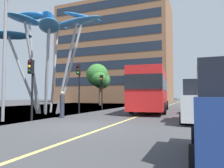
# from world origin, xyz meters

# --- Properties ---
(ground) EXTENTS (120.00, 240.00, 0.10)m
(ground) POSITION_xyz_m (-0.74, 0.00, -0.05)
(ground) COLOR #424244
(red_bus) EXTENTS (3.64, 11.29, 3.84)m
(red_bus) POSITION_xyz_m (1.17, 10.73, 2.10)
(red_bus) COLOR red
(red_bus) RESTS_ON ground
(leaf_sculpture) EXTENTS (8.89, 8.06, 9.15)m
(leaf_sculpture) POSITION_xyz_m (-6.60, 5.67, 7.09)
(leaf_sculpture) COLOR #9EA0A5
(leaf_sculpture) RESTS_ON ground
(traffic_light_kerb_near) EXTENTS (0.28, 0.42, 3.52)m
(traffic_light_kerb_near) POSITION_xyz_m (-3.82, 0.71, 2.56)
(traffic_light_kerb_near) COLOR black
(traffic_light_kerb_near) RESTS_ON ground
(traffic_light_kerb_far) EXTENTS (0.28, 0.42, 3.99)m
(traffic_light_kerb_far) POSITION_xyz_m (-3.85, 6.12, 2.88)
(traffic_light_kerb_far) COLOR black
(traffic_light_kerb_far) RESTS_ON ground
(traffic_light_island_mid) EXTENTS (0.28, 0.42, 3.57)m
(traffic_light_island_mid) POSITION_xyz_m (-3.79, 10.55, 2.59)
(traffic_light_island_mid) COLOR black
(traffic_light_island_mid) RESTS_ON ground
(car_parked_mid) EXTENTS (1.99, 4.39, 2.30)m
(car_parked_mid) POSITION_xyz_m (5.24, 3.61, 1.07)
(car_parked_mid) COLOR silver
(car_parked_mid) RESTS_ON ground
(car_parked_far) EXTENTS (1.96, 4.16, 2.23)m
(car_parked_far) POSITION_xyz_m (5.58, 9.54, 1.04)
(car_parked_far) COLOR maroon
(car_parked_far) RESTS_ON ground
(car_side_street) EXTENTS (2.07, 3.84, 2.14)m
(car_side_street) POSITION_xyz_m (5.41, 16.63, 1.01)
(car_side_street) COLOR maroon
(car_side_street) RESTS_ON ground
(car_far_side) EXTENTS (1.95, 3.91, 2.27)m
(car_far_side) POSITION_xyz_m (5.72, 22.97, 1.06)
(car_far_side) COLOR gold
(car_far_side) RESTS_ON ground
(street_lamp) EXTENTS (1.52, 0.44, 7.41)m
(street_lamp) POSITION_xyz_m (-4.86, 0.04, 4.73)
(street_lamp) COLOR gray
(street_lamp) RESTS_ON ground
(tree_pavement_near) EXTENTS (3.72, 3.78, 6.61)m
(tree_pavement_near) POSITION_xyz_m (-9.33, 21.66, 4.48)
(tree_pavement_near) COLOR brown
(tree_pavement_near) RESTS_ON ground
(pedestrian) EXTENTS (0.34, 0.34, 1.74)m
(pedestrian) POSITION_xyz_m (-3.19, 2.89, 0.88)
(pedestrian) COLOR #2D3342
(pedestrian) RESTS_ON ground
(backdrop_building) EXTENTS (24.89, 13.18, 22.08)m
(backdrop_building) POSITION_xyz_m (-12.24, 36.89, 11.04)
(backdrop_building) COLOR #8E6042
(backdrop_building) RESTS_ON ground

